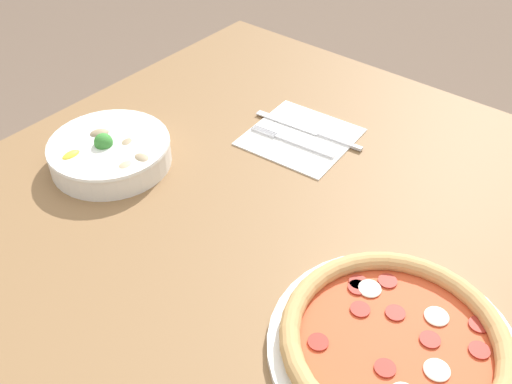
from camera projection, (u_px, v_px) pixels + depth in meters
dining_table at (242, 271)px, 0.95m from camera, size 1.16×0.99×0.76m
pizza at (395, 343)px, 0.70m from camera, size 0.31×0.31×0.04m
bowl at (110, 151)px, 0.99m from camera, size 0.21×0.21×0.07m
napkin at (301, 137)px, 1.06m from camera, size 0.20×0.20×0.00m
fork at (293, 142)px, 1.04m from camera, size 0.03×0.17×0.00m
knife at (312, 132)px, 1.07m from camera, size 0.03×0.23×0.01m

